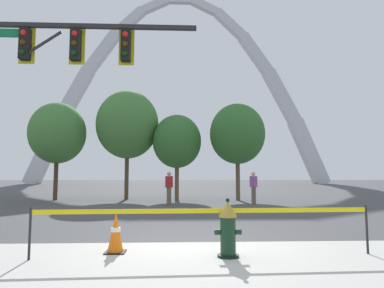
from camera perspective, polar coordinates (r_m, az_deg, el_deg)
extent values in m
plane|color=#474749|center=(6.99, 0.56, -16.72)|extent=(240.00, 240.00, 0.00)
cylinder|color=black|center=(6.05, 6.10, -18.23)|extent=(0.36, 0.36, 0.05)
cylinder|color=#14331E|center=(5.98, 6.07, -15.10)|extent=(0.26, 0.26, 0.62)
cylinder|color=#A8842D|center=(5.94, 6.04, -11.96)|extent=(0.30, 0.30, 0.04)
cone|color=#A8842D|center=(5.92, 6.03, -10.71)|extent=(0.30, 0.30, 0.22)
cylinder|color=black|center=(5.91, 6.01, -9.36)|extent=(0.06, 0.06, 0.06)
cylinder|color=#14331E|center=(5.95, 4.29, -14.56)|extent=(0.10, 0.09, 0.09)
cylinder|color=#14331E|center=(6.00, 7.82, -14.45)|extent=(0.10, 0.09, 0.09)
cylinder|color=#14331E|center=(6.18, 5.79, -15.08)|extent=(0.13, 0.14, 0.13)
cylinder|color=black|center=(6.26, 5.68, -14.96)|extent=(0.15, 0.03, 0.15)
cylinder|color=#232326|center=(6.32, -25.62, -13.46)|extent=(0.04, 0.04, 0.86)
cylinder|color=#232326|center=(6.91, 27.33, -12.65)|extent=(0.04, 0.04, 0.86)
cube|color=yellow|center=(5.91, 2.17, -11.17)|extent=(5.77, 0.21, 0.08)
cube|color=black|center=(6.49, -12.77, -17.34)|extent=(0.36, 0.36, 0.03)
cone|color=orange|center=(6.42, -12.70, -14.15)|extent=(0.28, 0.28, 0.70)
cylinder|color=white|center=(6.42, -12.69, -13.85)|extent=(0.17, 0.17, 0.08)
cube|color=#232326|center=(10.58, -17.23, 18.39)|extent=(6.20, 0.12, 0.12)
cylinder|color=#232326|center=(10.74, -23.96, 15.08)|extent=(1.11, 0.08, 0.81)
cube|color=black|center=(10.91, -26.28, 14.85)|extent=(0.26, 0.24, 0.90)
cube|color=gold|center=(11.03, -25.98, 14.61)|extent=(0.44, 0.03, 1.04)
sphere|color=red|center=(10.90, -26.50, 16.45)|extent=(0.16, 0.16, 0.16)
sphere|color=#392706|center=(10.80, -26.57, 15.07)|extent=(0.16, 0.16, 0.16)
sphere|color=black|center=(10.71, -26.63, 13.66)|extent=(0.16, 0.16, 0.16)
cube|color=black|center=(10.45, -18.97, 15.50)|extent=(0.26, 0.24, 0.90)
cube|color=gold|center=(10.57, -18.75, 15.23)|extent=(0.44, 0.03, 1.04)
sphere|color=red|center=(10.43, -19.13, 17.18)|extent=(0.16, 0.16, 0.16)
sphere|color=#392706|center=(10.33, -19.18, 15.75)|extent=(0.16, 0.16, 0.16)
sphere|color=black|center=(10.23, -19.23, 14.28)|extent=(0.16, 0.16, 0.16)
cube|color=black|center=(10.15, -11.07, 15.92)|extent=(0.26, 0.24, 0.90)
cube|color=gold|center=(10.28, -10.95, 15.64)|extent=(0.44, 0.03, 1.04)
sphere|color=red|center=(10.14, -11.15, 17.66)|extent=(0.16, 0.16, 0.16)
sphere|color=#392706|center=(10.03, -11.18, 16.19)|extent=(0.16, 0.16, 0.16)
sphere|color=black|center=(9.93, -11.21, 14.69)|extent=(0.16, 0.16, 0.16)
cube|color=#0F6638|center=(11.25, -29.17, 15.99)|extent=(0.90, 0.04, 0.24)
cube|color=silver|center=(67.35, -23.37, -1.16)|extent=(7.16, 2.43, 12.82)
cube|color=silver|center=(67.34, -19.11, 7.84)|extent=(6.85, 2.17, 10.53)
cube|color=silver|center=(68.49, -14.84, 14.70)|extent=(6.51, 1.92, 8.25)
cube|color=silver|center=(69.90, -10.57, 19.42)|extent=(6.10, 1.66, 5.98)
cube|color=silver|center=(70.98, -6.31, 22.13)|extent=(5.58, 1.41, 3.67)
cube|color=silver|center=(71.40, -2.05, 23.00)|extent=(4.98, 1.15, 1.15)
cube|color=silver|center=(71.03, 2.19, 22.08)|extent=(5.58, 1.41, 3.67)
cube|color=silver|center=(70.00, 6.42, 19.32)|extent=(6.10, 1.66, 5.98)
cube|color=silver|center=(68.64, 10.64, 14.57)|extent=(6.51, 1.92, 8.25)
cube|color=silver|center=(67.55, 14.83, 7.67)|extent=(6.85, 2.17, 10.53)
cube|color=silver|center=(67.62, 19.00, -1.33)|extent=(7.16, 2.43, 12.82)
cylinder|color=#473323|center=(21.23, -21.93, -5.47)|extent=(0.24, 0.24, 2.44)
ellipsoid|color=#427A38|center=(21.38, -21.68, 1.74)|extent=(3.25, 3.25, 3.58)
cylinder|color=brown|center=(20.67, -10.93, -5.26)|extent=(0.24, 0.24, 2.81)
ellipsoid|color=#427A38|center=(20.91, -10.78, 3.23)|extent=(3.74, 3.74, 4.12)
cylinder|color=brown|center=(19.89, -2.57, -6.31)|extent=(0.24, 0.24, 2.14)
ellipsoid|color=#336B2D|center=(19.99, -2.54, 0.45)|extent=(2.85, 2.85, 3.14)
cylinder|color=brown|center=(19.80, 7.72, -5.89)|extent=(0.24, 0.24, 2.40)
ellipsoid|color=#336B2D|center=(19.95, 7.62, 1.72)|extent=(3.20, 3.20, 3.52)
cylinder|color=brown|center=(17.15, 10.34, -8.54)|extent=(0.22, 0.22, 0.84)
cube|color=#995193|center=(17.13, 10.30, -6.24)|extent=(0.35, 0.39, 0.54)
sphere|color=beige|center=(17.12, 10.28, -4.96)|extent=(0.20, 0.20, 0.20)
cylinder|color=brown|center=(16.29, -3.89, -8.78)|extent=(0.22, 0.22, 0.84)
cube|color=#B22323|center=(16.26, -3.88, -6.36)|extent=(0.37, 0.25, 0.54)
sphere|color=tan|center=(16.26, -3.87, -5.02)|extent=(0.20, 0.20, 0.20)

